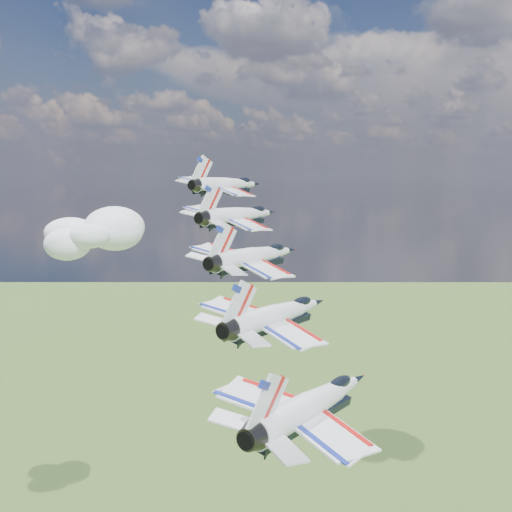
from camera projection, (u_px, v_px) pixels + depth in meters
The scene contains 6 objects.
cloud_left at pixel (85, 235), 217.88m from camera, with size 39.83×31.30×15.65m, color white.
jet_0 at pixel (228, 184), 91.00m from camera, with size 10.82×16.02×4.78m, color white, non-canonical shape.
jet_1 at pixel (240, 215), 79.30m from camera, with size 10.82×16.02×4.78m, color white, non-canonical shape.
jet_2 at pixel (256, 256), 67.59m from camera, with size 10.82×16.02×4.78m, color white, non-canonical shape.
jet_3 at pixel (279, 314), 55.89m from camera, with size 10.82×16.02×4.78m, color white, non-canonical shape.
jet_4 at pixel (313, 403), 44.19m from camera, with size 10.82×16.02×4.78m, color white, non-canonical shape.
Camera 1 is at (21.74, -72.65, 164.28)m, focal length 45.00 mm.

